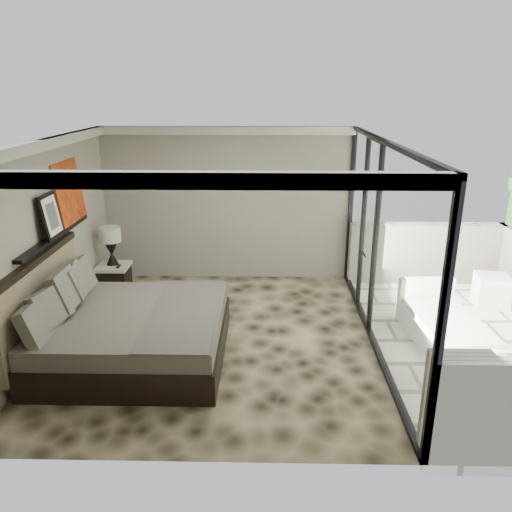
{
  "coord_description": "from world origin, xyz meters",
  "views": [
    {
      "loc": [
        0.72,
        -6.41,
        3.44
      ],
      "look_at": [
        0.57,
        0.4,
        1.13
      ],
      "focal_mm": 35.0,
      "sensor_mm": 36.0,
      "label": 1
    }
  ],
  "objects_px": {
    "bed": "(127,330)",
    "lounger": "(445,327)",
    "table_lamp": "(111,241)",
    "nightstand": "(115,278)",
    "ottoman": "(491,290)"
  },
  "relations": [
    {
      "from": "nightstand",
      "to": "ottoman",
      "type": "xyz_separation_m",
      "value": [
        6.38,
        -0.39,
        -0.01
      ]
    },
    {
      "from": "bed",
      "to": "nightstand",
      "type": "xyz_separation_m",
      "value": [
        -0.81,
        2.19,
        -0.12
      ]
    },
    {
      "from": "ottoman",
      "to": "table_lamp",
      "type": "bearing_deg",
      "value": 176.3
    },
    {
      "from": "lounger",
      "to": "bed",
      "type": "bearing_deg",
      "value": -178.26
    },
    {
      "from": "table_lamp",
      "to": "nightstand",
      "type": "bearing_deg",
      "value": -62.3
    },
    {
      "from": "table_lamp",
      "to": "lounger",
      "type": "height_order",
      "value": "table_lamp"
    },
    {
      "from": "nightstand",
      "to": "lounger",
      "type": "xyz_separation_m",
      "value": [
        5.19,
        -1.65,
        -0.06
      ]
    },
    {
      "from": "nightstand",
      "to": "ottoman",
      "type": "relative_size",
      "value": 1.04
    },
    {
      "from": "bed",
      "to": "nightstand",
      "type": "distance_m",
      "value": 2.33
    },
    {
      "from": "bed",
      "to": "table_lamp",
      "type": "relative_size",
      "value": 3.62
    },
    {
      "from": "bed",
      "to": "table_lamp",
      "type": "distance_m",
      "value": 2.43
    },
    {
      "from": "nightstand",
      "to": "bed",
      "type": "bearing_deg",
      "value": -94.15
    },
    {
      "from": "ottoman",
      "to": "lounger",
      "type": "height_order",
      "value": "lounger"
    },
    {
      "from": "table_lamp",
      "to": "ottoman",
      "type": "bearing_deg",
      "value": -3.7
    },
    {
      "from": "bed",
      "to": "lounger",
      "type": "height_order",
      "value": "bed"
    }
  ]
}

